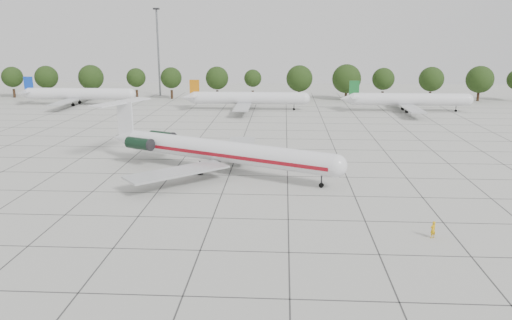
{
  "coord_description": "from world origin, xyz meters",
  "views": [
    {
      "loc": [
        7.35,
        -57.12,
        19.3
      ],
      "look_at": [
        3.98,
        3.16,
        3.5
      ],
      "focal_mm": 35.0,
      "sensor_mm": 36.0,
      "label": 1
    }
  ],
  "objects_px": {
    "bg_airliner_b": "(79,94)",
    "bg_airliner_c": "(248,98)",
    "ground_crew": "(433,230)",
    "main_airliner": "(212,149)",
    "floodlight_mast": "(158,47)",
    "bg_airliner_d": "(409,100)"
  },
  "relations": [
    {
      "from": "main_airliner",
      "to": "ground_crew",
      "type": "height_order",
      "value": "main_airliner"
    },
    {
      "from": "bg_airliner_d",
      "to": "ground_crew",
      "type": "bearing_deg",
      "value": -101.63
    },
    {
      "from": "main_airliner",
      "to": "bg_airliner_d",
      "type": "distance_m",
      "value": 68.21
    },
    {
      "from": "floodlight_mast",
      "to": "bg_airliner_b",
      "type": "bearing_deg",
      "value": -128.87
    },
    {
      "from": "floodlight_mast",
      "to": "bg_airliner_c",
      "type": "bearing_deg",
      "value": -42.96
    },
    {
      "from": "bg_airliner_b",
      "to": "bg_airliner_d",
      "type": "xyz_separation_m",
      "value": [
        84.26,
        -6.18,
        0.0
      ]
    },
    {
      "from": "main_airliner",
      "to": "floodlight_mast",
      "type": "distance_m",
      "value": 87.17
    },
    {
      "from": "main_airliner",
      "to": "floodlight_mast",
      "type": "bearing_deg",
      "value": 133.25
    },
    {
      "from": "bg_airliner_b",
      "to": "floodlight_mast",
      "type": "relative_size",
      "value": 1.11
    },
    {
      "from": "main_airliner",
      "to": "bg_airliner_b",
      "type": "distance_m",
      "value": 75.54
    },
    {
      "from": "main_airliner",
      "to": "floodlight_mast",
      "type": "height_order",
      "value": "floodlight_mast"
    },
    {
      "from": "floodlight_mast",
      "to": "main_airliner",
      "type": "bearing_deg",
      "value": -71.47
    },
    {
      "from": "bg_airliner_b",
      "to": "bg_airliner_c",
      "type": "distance_m",
      "value": 45.54
    },
    {
      "from": "main_airliner",
      "to": "bg_airliner_c",
      "type": "xyz_separation_m",
      "value": [
        1.04,
        55.42,
        -0.22
      ]
    },
    {
      "from": "main_airliner",
      "to": "bg_airliner_b",
      "type": "bearing_deg",
      "value": 150.45
    },
    {
      "from": "main_airliner",
      "to": "bg_airliner_c",
      "type": "relative_size",
      "value": 1.27
    },
    {
      "from": "ground_crew",
      "to": "bg_airliner_b",
      "type": "distance_m",
      "value": 107.81
    },
    {
      "from": "bg_airliner_b",
      "to": "bg_airliner_c",
      "type": "relative_size",
      "value": 1.0
    },
    {
      "from": "bg_airliner_c",
      "to": "bg_airliner_d",
      "type": "xyz_separation_m",
      "value": [
        39.11,
        -0.28,
        0.0
      ]
    },
    {
      "from": "main_airliner",
      "to": "floodlight_mast",
      "type": "xyz_separation_m",
      "value": [
        -27.47,
        81.97,
        11.16
      ]
    },
    {
      "from": "bg_airliner_d",
      "to": "floodlight_mast",
      "type": "bearing_deg",
      "value": 158.36
    },
    {
      "from": "main_airliner",
      "to": "ground_crew",
      "type": "bearing_deg",
      "value": -17.46
    }
  ]
}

